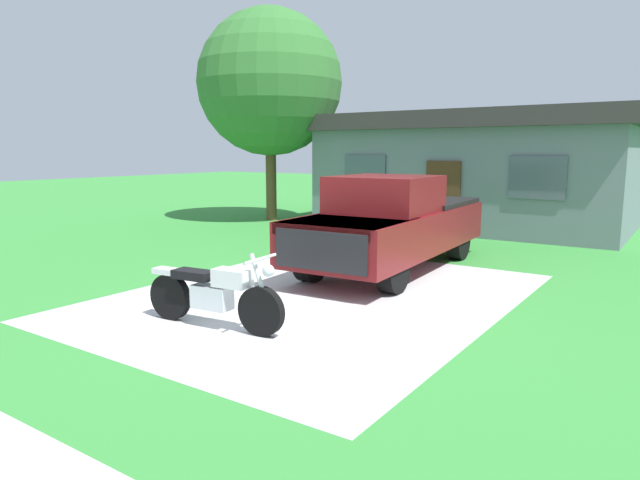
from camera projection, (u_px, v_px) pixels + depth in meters
name	position (u px, v px, depth m)	size (l,w,h in m)	color
ground_plane	(319.00, 296.00, 9.30)	(80.00, 80.00, 0.00)	#358837
driveway_pad	(319.00, 296.00, 9.30)	(5.77, 7.45, 0.01)	#BCBCBC
motorcycle	(214.00, 294.00, 7.57)	(2.21, 0.70, 1.09)	black
pickup_truck	(394.00, 222.00, 11.30)	(2.27, 5.71, 1.90)	black
shade_tree	(270.00, 83.00, 18.72)	(4.83, 4.83, 7.03)	brown
neighbor_house	(474.00, 169.00, 17.69)	(9.60, 5.60, 3.50)	slate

